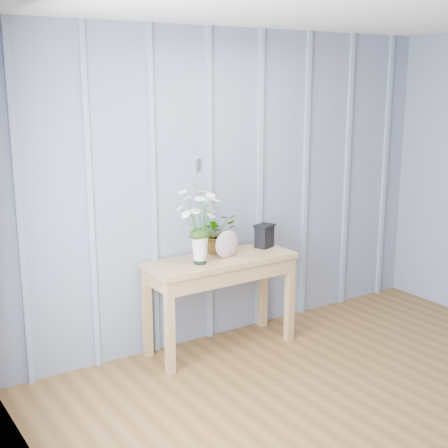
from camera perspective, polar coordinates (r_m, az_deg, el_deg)
room_shell at (r=4.01m, az=11.97°, el=11.14°), size 4.00×4.50×2.50m
sideboard at (r=4.89m, az=-0.32°, el=-4.40°), size 1.20×0.45×0.75m
daisy_vase at (r=4.61m, az=-2.24°, el=0.78°), size 0.42×0.32×0.59m
spider_plant at (r=4.96m, az=-0.58°, el=-0.83°), size 0.31×0.27×0.32m
felt_disc_vessel at (r=4.83m, az=0.25°, el=-1.85°), size 0.22×0.08×0.22m
carved_box at (r=5.14m, az=3.71°, el=-1.07°), size 0.19×0.17×0.19m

